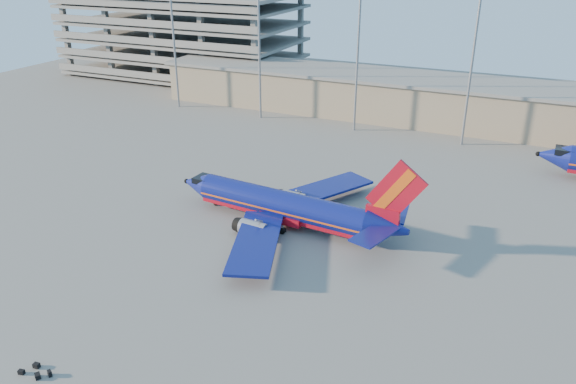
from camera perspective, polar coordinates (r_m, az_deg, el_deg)
name	(u,v)px	position (r m, az deg, el deg)	size (l,w,h in m)	color
ground	(271,242)	(67.26, -1.72, -5.10)	(220.00, 220.00, 0.00)	slate
terminal_building	(448,101)	(115.31, 15.91, 8.83)	(122.00, 16.00, 8.50)	gray
parking_garage	(183,30)	(155.78, -10.59, 15.87)	(62.00, 32.00, 21.40)	slate
light_mast_row	(414,39)	(101.97, 12.71, 14.90)	(101.60, 1.60, 28.65)	gray
aircraft_main	(288,207)	(70.24, 0.00, -1.52)	(33.59, 32.21, 11.37)	navy
luggage_pile	(37,372)	(52.99, -24.18, -16.31)	(2.87, 1.53, 0.52)	black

